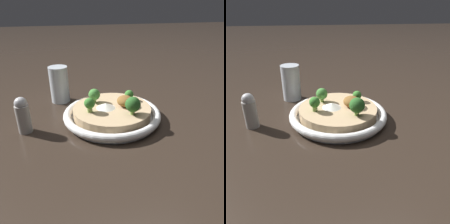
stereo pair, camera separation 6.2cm
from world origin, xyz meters
TOP-DOWN VIEW (x-y plane):
  - ground_plane at (0.00, 0.00)m, footprint 6.00×6.00m
  - risotto_bowl at (0.00, 0.00)m, footprint 0.28×0.28m
  - cheese_sprinkle at (0.00, -0.02)m, footprint 0.05×0.05m
  - crispy_onion_garnish at (0.00, 0.04)m, footprint 0.05×0.05m
  - broccoli_back_right at (0.06, 0.04)m, footprint 0.04×0.04m
  - broccoli_front_left at (-0.05, -0.04)m, footprint 0.03×0.03m
  - broccoli_front at (0.02, -0.07)m, footprint 0.03×0.03m
  - broccoli_back at (-0.03, 0.06)m, footprint 0.03×0.03m
  - drinking_glass at (-0.17, -0.14)m, footprint 0.06×0.06m
  - pepper_shaker at (0.01, -0.23)m, footprint 0.03×0.03m

SIDE VIEW (x-z plane):
  - ground_plane at x=0.00m, z-range 0.00..0.00m
  - risotto_bowl at x=0.00m, z-range 0.00..0.04m
  - cheese_sprinkle at x=0.00m, z-range 0.04..0.05m
  - pepper_shaker at x=0.01m, z-range 0.00..0.10m
  - crispy_onion_garnish at x=0.00m, z-range 0.04..0.07m
  - broccoli_back at x=-0.03m, z-range 0.04..0.07m
  - drinking_glass at x=-0.17m, z-range 0.00..0.12m
  - broccoli_front at x=0.02m, z-range 0.04..0.08m
  - broccoli_front_left at x=-0.05m, z-range 0.04..0.08m
  - broccoli_back_right at x=0.06m, z-range 0.04..0.09m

